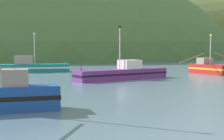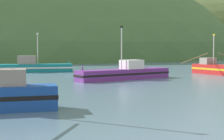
{
  "view_description": "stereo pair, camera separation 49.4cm",
  "coord_description": "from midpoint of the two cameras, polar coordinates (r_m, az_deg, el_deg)",
  "views": [
    {
      "loc": [
        1.72,
        -2.74,
        3.46
      ],
      "look_at": [
        1.61,
        30.35,
        1.4
      ],
      "focal_mm": 53.71,
      "sensor_mm": 36.0,
      "label": 1
    },
    {
      "loc": [
        2.22,
        -2.73,
        3.46
      ],
      "look_at": [
        1.61,
        30.35,
        1.4
      ],
      "focal_mm": 53.71,
      "sensor_mm": 36.0,
      "label": 2
    }
  ],
  "objects": [
    {
      "name": "hill_far_right",
      "position": [
        158.33,
        -17.71,
        2.14
      ],
      "size": [
        196.8,
        157.44,
        81.14
      ],
      "primitive_type": "ellipsoid",
      "color": "#47703D",
      "rests_on": "ground"
    },
    {
      "name": "hill_far_left",
      "position": [
        236.34,
        5.98,
        2.7
      ],
      "size": [
        203.27,
        162.62,
        82.63
      ],
      "primitive_type": "ellipsoid",
      "color": "#516B38",
      "rests_on": "ground"
    },
    {
      "name": "fishing_boat_purple",
      "position": [
        38.31,
        1.77,
        -0.52
      ],
      "size": [
        10.99,
        8.8,
        6.07
      ],
      "rotation": [
        0.0,
        0.0,
        3.77
      ],
      "color": "#6B2D84",
      "rests_on": "ground"
    },
    {
      "name": "fishing_boat_blue",
      "position": [
        19.65,
        -19.25,
        -4.3
      ],
      "size": [
        7.05,
        11.65,
        7.11
      ],
      "rotation": [
        0.0,
        0.0,
        3.42
      ],
      "color": "#19479E",
      "rests_on": "ground"
    },
    {
      "name": "fishing_boat_teal",
      "position": [
        51.93,
        -14.12,
        0.5
      ],
      "size": [
        12.27,
        5.03,
        5.92
      ],
      "rotation": [
        0.0,
        0.0,
        0.23
      ],
      "color": "#147F84",
      "rests_on": "ground"
    },
    {
      "name": "fishing_boat_red",
      "position": [
        48.92,
        16.16,
        0.32
      ],
      "size": [
        9.81,
        6.58,
        5.55
      ],
      "rotation": [
        0.0,
        0.0,
        5.22
      ],
      "color": "red",
      "rests_on": "ground"
    }
  ]
}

